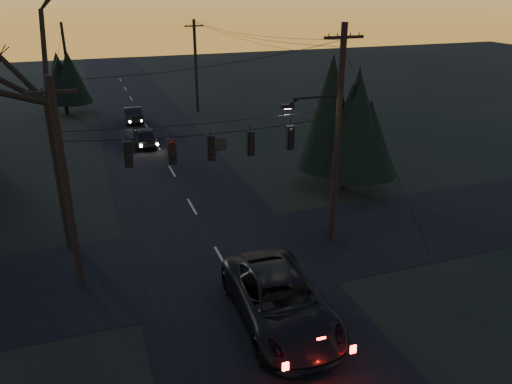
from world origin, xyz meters
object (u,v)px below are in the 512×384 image
object	(u,v)px
bare_tree_left	(38,37)
evergreen_right	(348,121)
utility_pole_far_l	(72,103)
sedan_oncoming_b	(133,114)
utility_pole_far_r	(198,111)
utility_pole_right	(331,239)
sedan_oncoming_a	(145,136)
utility_pole_left	(81,283)
suv_near	(280,301)

from	to	relation	value
bare_tree_left	evergreen_right	distance (m)	16.58
utility_pole_far_l	sedan_oncoming_b	world-z (taller)	utility_pole_far_l
utility_pole_far_r	sedan_oncoming_b	world-z (taller)	utility_pole_far_r
utility_pole_right	utility_pole_far_l	size ratio (longest dim) A/B	1.25
utility_pole_far_l	evergreen_right	size ratio (longest dim) A/B	1.11
evergreen_right	sedan_oncoming_a	bearing A→B (deg)	127.76
utility_pole_left	utility_pole_far_l	xyz separation A→B (m)	(0.00, 36.00, 0.00)
utility_pole_left	suv_near	size ratio (longest dim) A/B	1.30
utility_pole_left	sedan_oncoming_b	bearing A→B (deg)	78.85
utility_pole_far_r	sedan_oncoming_a	world-z (taller)	utility_pole_far_r
utility_pole_far_l	utility_pole_left	bearing A→B (deg)	-90.00
bare_tree_left	evergreen_right	size ratio (longest dim) A/B	1.88
utility_pole_left	sedan_oncoming_a	xyz separation A→B (m)	(5.20, 18.56, 0.71)
bare_tree_left	sedan_oncoming_b	distance (m)	24.66
suv_near	bare_tree_left	bearing A→B (deg)	131.32
utility_pole_far_r	bare_tree_left	size ratio (longest dim) A/B	0.63
utility_pole_left	sedan_oncoming_b	xyz separation A→B (m)	(5.11, 25.94, 0.68)
utility_pole_right	bare_tree_left	xyz separation A→B (m)	(-11.86, 3.55, 9.47)
utility_pole_far_l	sedan_oncoming_b	xyz separation A→B (m)	(5.11, -10.06, 0.68)
utility_pole_right	suv_near	distance (m)	6.99
utility_pole_far_r	utility_pole_far_l	size ratio (longest dim) A/B	1.06
utility_pole_far_r	utility_pole_far_l	bearing A→B (deg)	145.18
utility_pole_right	evergreen_right	world-z (taller)	evergreen_right
utility_pole_far_r	suv_near	distance (m)	33.44
utility_pole_far_r	sedan_oncoming_a	xyz separation A→B (m)	(-6.30, -9.44, 0.71)
sedan_oncoming_b	suv_near	bearing A→B (deg)	94.33
bare_tree_left	evergreen_right	xyz separation A→B (m)	(15.58, 2.07, -5.27)
suv_near	sedan_oncoming_b	world-z (taller)	suv_near
bare_tree_left	sedan_oncoming_b	size ratio (longest dim) A/B	3.28
bare_tree_left	sedan_oncoming_a	bearing A→B (deg)	69.66
utility_pole_left	bare_tree_left	bearing A→B (deg)	95.83
utility_pole_left	utility_pole_far_l	bearing A→B (deg)	90.00
sedan_oncoming_a	utility_pole_far_l	bearing A→B (deg)	-69.18
evergreen_right	sedan_oncoming_b	xyz separation A→B (m)	(-10.11, 20.32, -3.52)
utility_pole_left	sedan_oncoming_a	distance (m)	19.29
bare_tree_left	evergreen_right	bearing A→B (deg)	7.56
utility_pole_right	evergreen_right	bearing A→B (deg)	56.48
utility_pole_far_r	evergreen_right	distance (m)	23.07
utility_pole_left	utility_pole_far_l	world-z (taller)	utility_pole_left
utility_pole_far_l	sedan_oncoming_a	xyz separation A→B (m)	(5.20, -17.44, 0.71)
utility_pole_far_r	sedan_oncoming_a	bearing A→B (deg)	-123.71
utility_pole_left	bare_tree_left	size ratio (longest dim) A/B	0.63
utility_pole_far_l	evergreen_right	xyz separation A→B (m)	(15.22, -30.38, 4.20)
utility_pole_far_r	evergreen_right	size ratio (longest dim) A/B	1.18
utility_pole_right	sedan_oncoming_b	xyz separation A→B (m)	(-6.39, 25.94, 0.68)
utility_pole_right	bare_tree_left	bearing A→B (deg)	163.33
evergreen_right	bare_tree_left	bearing A→B (deg)	-172.44
sedan_oncoming_a	evergreen_right	bearing A→B (deg)	131.97
utility_pole_far_l	suv_near	distance (m)	41.67
utility_pole_far_l	utility_pole_right	bearing A→B (deg)	-72.28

